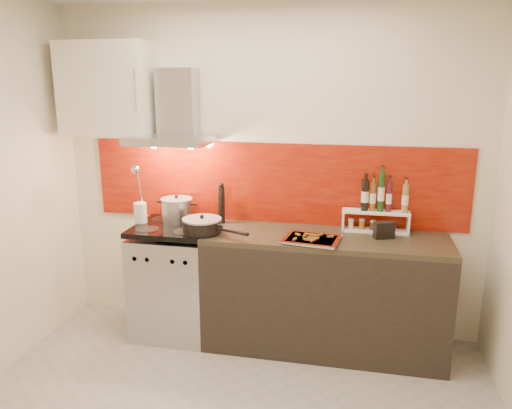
% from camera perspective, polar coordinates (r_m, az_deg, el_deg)
% --- Properties ---
extents(back_wall, '(3.40, 0.02, 2.60)m').
position_cam_1_polar(back_wall, '(3.99, 1.34, 3.64)').
color(back_wall, silver).
rests_on(back_wall, ground).
extents(backsplash, '(3.00, 0.02, 0.64)m').
position_cam_1_polar(backsplash, '(3.98, 2.01, 2.45)').
color(backsplash, '#790706').
rests_on(backsplash, back_wall).
extents(range_stove, '(0.60, 0.60, 0.91)m').
position_cam_1_polar(range_stove, '(4.14, -9.21, -8.57)').
color(range_stove, '#B7B7BA').
rests_on(range_stove, ground).
extents(counter, '(1.80, 0.60, 0.90)m').
position_cam_1_polar(counter, '(3.89, 7.80, -9.88)').
color(counter, black).
rests_on(counter, ground).
extents(range_hood, '(0.62, 0.50, 0.61)m').
position_cam_1_polar(range_hood, '(3.96, -9.21, 9.86)').
color(range_hood, '#B7B7BA').
rests_on(range_hood, back_wall).
extents(upper_cabinet, '(0.70, 0.35, 0.72)m').
position_cam_1_polar(upper_cabinet, '(4.17, -16.63, 12.53)').
color(upper_cabinet, silver).
rests_on(upper_cabinet, back_wall).
extents(stock_pot, '(0.26, 0.26, 0.22)m').
position_cam_1_polar(stock_pot, '(4.08, -9.02, -0.56)').
color(stock_pot, '#B7B7BA').
rests_on(stock_pot, range_stove).
extents(saute_pan, '(0.54, 0.32, 0.14)m').
position_cam_1_polar(saute_pan, '(3.76, -6.10, -2.37)').
color(saute_pan, black).
rests_on(saute_pan, range_stove).
extents(utensil_jar, '(0.10, 0.15, 0.49)m').
position_cam_1_polar(utensil_jar, '(4.07, -13.14, -0.22)').
color(utensil_jar, silver).
rests_on(utensil_jar, range_stove).
extents(pepper_mill, '(0.05, 0.05, 0.33)m').
position_cam_1_polar(pepper_mill, '(3.99, -3.97, 0.11)').
color(pepper_mill, black).
rests_on(pepper_mill, counter).
extents(step_shelf, '(0.50, 0.14, 0.46)m').
position_cam_1_polar(step_shelf, '(3.86, 13.69, -0.53)').
color(step_shelf, white).
rests_on(step_shelf, counter).
extents(caddy_box, '(0.16, 0.11, 0.12)m').
position_cam_1_polar(caddy_box, '(3.74, 14.43, -2.88)').
color(caddy_box, black).
rests_on(caddy_box, counter).
extents(baking_tray, '(0.43, 0.35, 0.03)m').
position_cam_1_polar(baking_tray, '(3.59, 6.37, -3.96)').
color(baking_tray, silver).
rests_on(baking_tray, counter).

